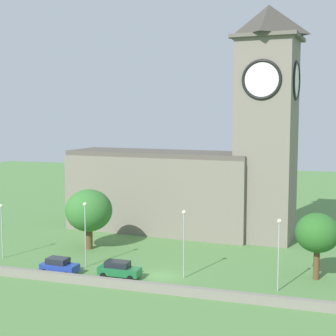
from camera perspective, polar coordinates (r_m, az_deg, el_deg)
The scene contains 11 objects.
ground_plane at distance 73.63m, azimuth 2.93°, elevation -8.39°, with size 200.00×200.00×0.00m, color #517F42.
church at distance 78.33m, azimuth 3.42°, elevation 0.18°, with size 36.00×11.87×33.40m.
quay_barrier at distance 55.04m, azimuth -2.68°, elevation -12.92°, with size 46.45×0.70×0.96m, color gray.
car_blue at distance 61.63m, azimuth -11.91°, elevation -10.51°, with size 4.40×2.37×1.86m.
car_green at distance 59.26m, azimuth -5.42°, elevation -11.06°, with size 4.77×2.10×1.89m.
streetlamp_west_end at distance 68.93m, azimuth -17.87°, elevation -5.71°, with size 0.44×0.44×6.96m.
streetlamp_west_mid at distance 62.68m, azimuth -9.12°, elevation -6.19°, with size 0.44×0.44×7.84m.
streetlamp_central at distance 57.83m, azimuth 1.77°, elevation -7.24°, with size 0.44×0.44×7.71m.
streetlamp_east_mid at distance 54.88m, azimuth 12.12°, elevation -8.16°, with size 0.44×0.44×7.62m.
tree_churchyard at distance 70.77m, azimuth -8.72°, elevation -4.67°, with size 6.32×6.32×8.15m.
tree_riverside_east at distance 59.64m, azimuth 16.15°, elevation -6.92°, with size 4.85×4.85×7.47m.
Camera 1 is at (18.41, -53.86, 18.44)m, focal length 55.29 mm.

